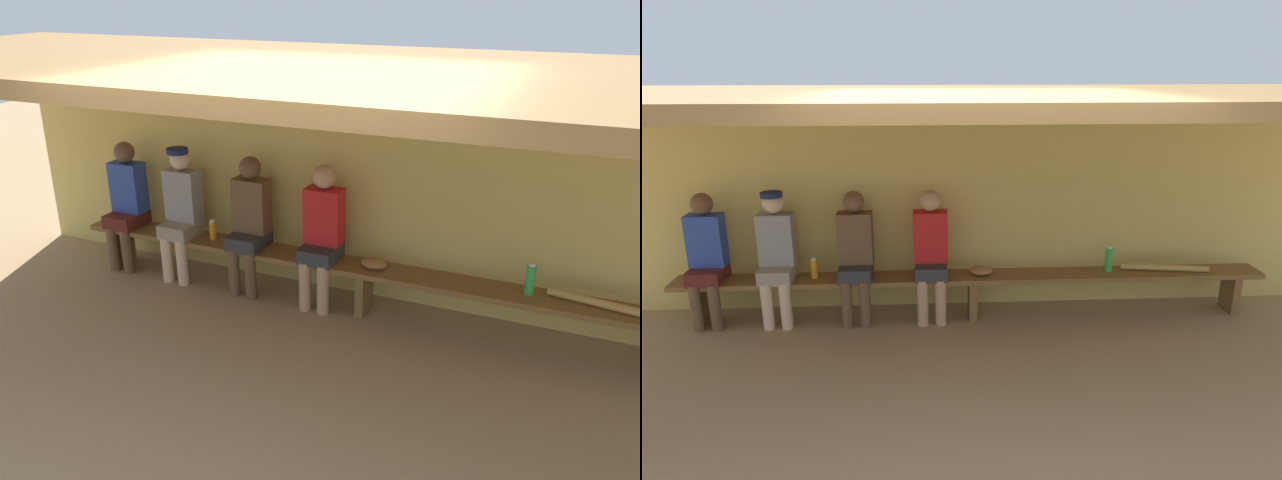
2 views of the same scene
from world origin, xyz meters
TOP-DOWN VIEW (x-y plane):
  - ground_plane at (0.00, 0.00)m, footprint 24.00×24.00m
  - back_wall at (0.00, 2.00)m, footprint 8.00×0.20m
  - dugout_roof at (0.00, 0.70)m, footprint 8.00×2.80m
  - bench at (0.00, 1.55)m, footprint 6.00×0.36m
  - player_leftmost at (-2.63, 1.55)m, footprint 0.34×0.42m
  - player_in_blue at (-0.42, 1.55)m, footprint 0.34×0.42m
  - player_with_sunglasses at (-1.95, 1.55)m, footprint 0.34×0.42m
  - player_rightmost at (-1.17, 1.55)m, footprint 0.34×0.42m
  - water_bottle_orange at (-1.60, 1.56)m, footprint 0.07×0.07m
  - water_bottle_green at (1.42, 1.57)m, footprint 0.08×0.08m
  - baseball_glove_tan at (0.09, 1.55)m, footprint 0.25×0.18m
  - baseball_bat at (2.00, 1.55)m, footprint 0.89×0.21m

SIDE VIEW (x-z plane):
  - ground_plane at x=0.00m, z-range 0.00..0.00m
  - bench at x=0.00m, z-range 0.16..0.62m
  - baseball_bat at x=2.00m, z-range 0.46..0.53m
  - baseball_glove_tan at x=0.09m, z-range 0.46..0.55m
  - water_bottle_orange at x=-1.60m, z-range 0.45..0.67m
  - water_bottle_green at x=1.42m, z-range 0.45..0.73m
  - player_leftmost at x=-2.63m, z-range 0.06..1.40m
  - player_in_blue at x=-0.42m, z-range 0.06..1.40m
  - player_rightmost at x=-1.17m, z-range 0.06..1.40m
  - player_with_sunglasses at x=-1.95m, z-range 0.07..1.42m
  - back_wall at x=0.00m, z-range 0.00..2.20m
  - dugout_roof at x=0.00m, z-range 2.20..2.32m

